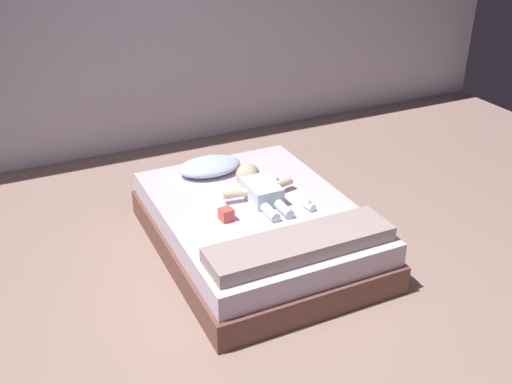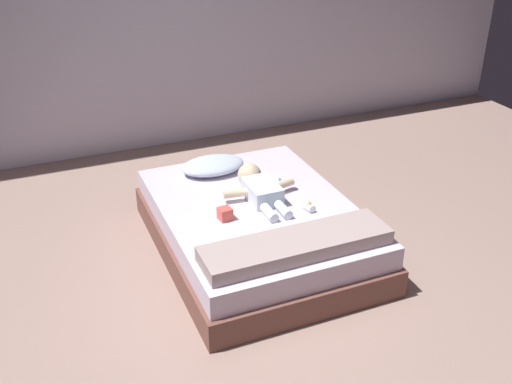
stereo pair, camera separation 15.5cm
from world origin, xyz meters
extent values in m
plane|color=gray|center=(0.00, 0.00, 0.00)|extent=(8.00, 8.00, 0.00)
cube|color=brown|center=(0.29, 0.91, 0.09)|extent=(1.27, 1.72, 0.19)
cube|color=silver|center=(0.29, 0.91, 0.27)|extent=(1.22, 1.65, 0.16)
ellipsoid|color=silver|center=(0.19, 1.50, 0.40)|extent=(0.48, 0.32, 0.10)
cube|color=silver|center=(0.35, 0.96, 0.41)|extent=(0.20, 0.30, 0.12)
sphere|color=beige|center=(0.35, 1.18, 0.43)|extent=(0.17, 0.17, 0.17)
cylinder|color=beige|center=(0.18, 1.01, 0.41)|extent=(0.17, 0.08, 0.06)
cylinder|color=beige|center=(0.53, 1.01, 0.41)|extent=(0.18, 0.09, 0.06)
cylinder|color=silver|center=(0.31, 0.73, 0.38)|extent=(0.06, 0.18, 0.06)
cylinder|color=silver|center=(0.40, 0.73, 0.38)|extent=(0.06, 0.18, 0.06)
cube|color=#2B89EF|center=(0.57, 1.13, 0.35)|extent=(0.04, 0.12, 0.01)
cube|color=white|center=(0.59, 1.18, 0.37)|extent=(0.02, 0.03, 0.01)
cube|color=#A79290|center=(0.29, 0.30, 0.39)|extent=(1.15, 0.30, 0.09)
cube|color=#E3564B|center=(0.03, 0.81, 0.39)|extent=(0.09, 0.09, 0.08)
cylinder|color=white|center=(0.58, 0.71, 0.37)|extent=(0.06, 0.09, 0.05)
cone|color=#EDB673|center=(0.58, 0.71, 0.41)|extent=(0.04, 0.04, 0.02)
camera|label=1|loc=(-1.22, -2.26, 2.31)|focal=42.04mm
camera|label=2|loc=(-1.07, -2.32, 2.31)|focal=42.04mm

